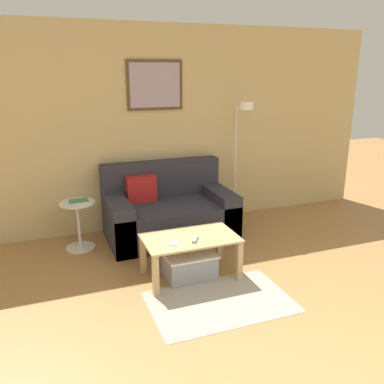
{
  "coord_description": "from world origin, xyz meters",
  "views": [
    {
      "loc": [
        -1.71,
        -1.61,
        2.0
      ],
      "look_at": [
        -0.36,
        1.96,
        0.85
      ],
      "focal_mm": 38.0,
      "sensor_mm": 36.0,
      "label": 1
    }
  ],
  "objects": [
    {
      "name": "book_stack",
      "position": [
        -1.36,
        2.91,
        0.58
      ],
      "size": [
        0.23,
        0.19,
        0.03
      ],
      "color": "silver",
      "rests_on": "side_table"
    },
    {
      "name": "couch",
      "position": [
        -0.3,
        2.93,
        0.3
      ],
      "size": [
        1.52,
        0.91,
        0.9
      ],
      "color": "#2D2D38",
      "rests_on": "ground_plane"
    },
    {
      "name": "area_rug",
      "position": [
        -0.33,
        1.3,
        0.0
      ],
      "size": [
        1.27,
        0.82,
        0.01
      ],
      "primitive_type": "cube",
      "color": "#A39989",
      "rests_on": "ground_plane"
    },
    {
      "name": "coffee_table",
      "position": [
        -0.41,
        1.85,
        0.34
      ],
      "size": [
        0.93,
        0.55,
        0.42
      ],
      "color": "tan",
      "rests_on": "ground_plane"
    },
    {
      "name": "wall_back",
      "position": [
        -0.0,
        3.4,
        1.28
      ],
      "size": [
        5.6,
        0.09,
        2.55
      ],
      "color": "tan",
      "rests_on": "ground_plane"
    },
    {
      "name": "side_table",
      "position": [
        -1.38,
        2.93,
        0.34
      ],
      "size": [
        0.4,
        0.4,
        0.56
      ],
      "color": "silver",
      "rests_on": "ground_plane"
    },
    {
      "name": "storage_bin",
      "position": [
        -0.43,
        1.84,
        0.13
      ],
      "size": [
        0.51,
        0.39,
        0.26
      ],
      "color": "gray",
      "rests_on": "ground_plane"
    },
    {
      "name": "remote_control",
      "position": [
        -0.4,
        1.76,
        0.43
      ],
      "size": [
        0.11,
        0.15,
        0.02
      ],
      "primitive_type": "cube",
      "rotation": [
        0.0,
        0.0,
        -0.54
      ],
      "color": "#99999E",
      "rests_on": "coffee_table"
    },
    {
      "name": "cell_phone",
      "position": [
        -0.61,
        1.77,
        0.42
      ],
      "size": [
        0.13,
        0.15,
        0.01
      ],
      "primitive_type": "cube",
      "rotation": [
        0.0,
        0.0,
        -0.53
      ],
      "color": "silver",
      "rests_on": "coffee_table"
    },
    {
      "name": "floor_lamp",
      "position": [
        0.71,
        3.0,
        1.14
      ],
      "size": [
        0.21,
        0.45,
        1.62
      ],
      "color": "silver",
      "rests_on": "ground_plane"
    }
  ]
}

